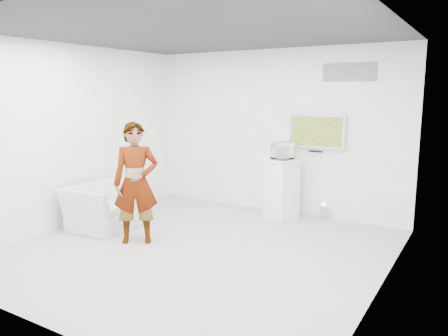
{
  "coord_description": "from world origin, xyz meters",
  "views": [
    {
      "loc": [
        3.42,
        -4.9,
        2.21
      ],
      "look_at": [
        0.07,
        0.6,
        1.1
      ],
      "focal_mm": 35.0,
      "sensor_mm": 36.0,
      "label": 1
    }
  ],
  "objects_px": {
    "tv": "(317,131)",
    "armchair": "(103,207)",
    "floor_uplight": "(323,212)",
    "pedestal": "(282,189)",
    "person": "(136,183)"
  },
  "relations": [
    {
      "from": "armchair",
      "to": "pedestal",
      "type": "distance_m",
      "value": 3.1
    },
    {
      "from": "pedestal",
      "to": "floor_uplight",
      "type": "height_order",
      "value": "pedestal"
    },
    {
      "from": "person",
      "to": "pedestal",
      "type": "bearing_deg",
      "value": 23.12
    },
    {
      "from": "armchair",
      "to": "floor_uplight",
      "type": "height_order",
      "value": "armchair"
    },
    {
      "from": "tv",
      "to": "armchair",
      "type": "bearing_deg",
      "value": -138.94
    },
    {
      "from": "tv",
      "to": "floor_uplight",
      "type": "distance_m",
      "value": 1.42
    },
    {
      "from": "tv",
      "to": "floor_uplight",
      "type": "xyz_separation_m",
      "value": [
        0.2,
        -0.1,
        -1.4
      ]
    },
    {
      "from": "armchair",
      "to": "pedestal",
      "type": "height_order",
      "value": "pedestal"
    },
    {
      "from": "tv",
      "to": "armchair",
      "type": "xyz_separation_m",
      "value": [
        -2.78,
        -2.42,
        -1.19
      ]
    },
    {
      "from": "pedestal",
      "to": "floor_uplight",
      "type": "distance_m",
      "value": 0.83
    },
    {
      "from": "person",
      "to": "floor_uplight",
      "type": "relative_size",
      "value": 6.11
    },
    {
      "from": "person",
      "to": "pedestal",
      "type": "xyz_separation_m",
      "value": [
        1.31,
        2.32,
        -0.37
      ]
    },
    {
      "from": "tv",
      "to": "armchair",
      "type": "height_order",
      "value": "tv"
    },
    {
      "from": "floor_uplight",
      "to": "armchair",
      "type": "bearing_deg",
      "value": -142.09
    },
    {
      "from": "armchair",
      "to": "pedestal",
      "type": "bearing_deg",
      "value": -51.3
    }
  ]
}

